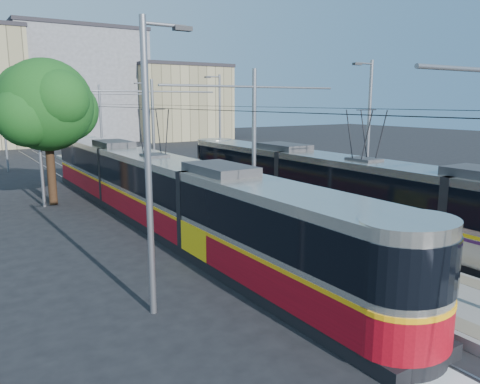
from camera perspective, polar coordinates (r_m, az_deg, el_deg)
ground at (r=16.55m, az=17.70°, el=-10.30°), size 160.00×160.00×0.00m
platform at (r=29.85m, az=-8.10°, el=-0.15°), size 4.00×50.00×0.30m
tactile_strip_left at (r=29.26m, az=-10.69°, el=-0.14°), size 0.70×50.00×0.01m
tactile_strip_right at (r=30.43m, az=-5.63°, el=0.42°), size 0.70×50.00×0.01m
rails at (r=29.87m, az=-8.09°, el=-0.40°), size 8.71×70.00×0.03m
track_arrow at (r=12.28m, az=17.62°, el=-18.05°), size 1.20×5.00×0.01m
tram_left at (r=22.82m, az=-10.24°, el=0.33°), size 2.43×30.88×5.50m
tram_right at (r=21.62m, az=14.69°, el=-0.04°), size 2.43×28.74×5.50m
catenary at (r=26.76m, az=-5.79°, el=8.08°), size 9.20×70.00×7.00m
street_lamps at (r=33.02m, az=-11.21°, el=7.88°), size 15.18×38.22×8.00m
shelter at (r=29.23m, az=-5.77°, el=2.17°), size 0.61×0.97×2.10m
tree at (r=28.81m, az=-21.97°, el=9.61°), size 5.66×5.23×8.22m
building_centre at (r=75.91m, az=-19.25°, el=12.17°), size 18.36×14.28×16.36m
building_right at (r=74.90m, az=-7.37°, el=10.83°), size 14.28×10.20×11.47m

